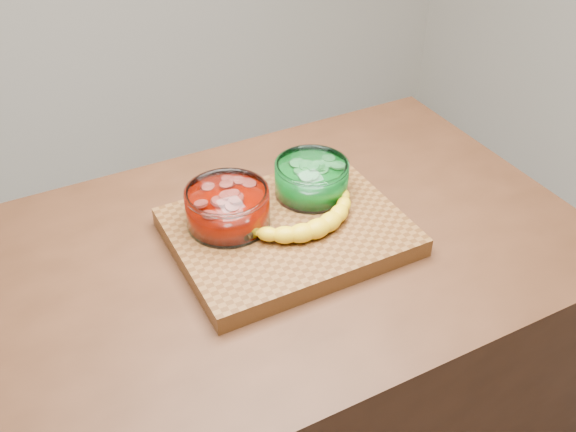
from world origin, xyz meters
name	(u,v)px	position (x,y,z in m)	size (l,w,h in m)	color
counter	(288,381)	(0.00, 0.00, 0.45)	(1.20, 0.80, 0.90)	#472715
cutting_board	(288,232)	(0.00, 0.00, 0.92)	(0.45, 0.35, 0.04)	brown
bowl_red	(228,208)	(-0.10, 0.06, 0.98)	(0.17, 0.17, 0.08)	white
bowl_green	(312,179)	(0.09, 0.07, 0.98)	(0.15, 0.15, 0.07)	white
banana	(306,219)	(0.03, -0.02, 0.96)	(0.28, 0.13, 0.04)	yellow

